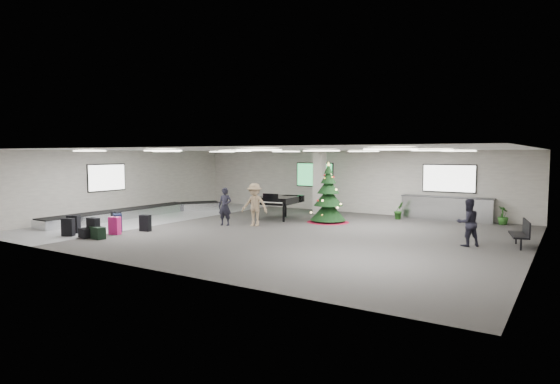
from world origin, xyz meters
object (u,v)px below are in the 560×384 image
Objects in this scene: potted_plant_left at (399,210)px; traveler_a at (225,206)px; christmas_tree at (328,202)px; potted_plant_right at (503,216)px; traveler_b at (255,205)px; pink_suitcase at (115,226)px; traveler_bench at (468,223)px; service_counter at (446,208)px; baggage_carousel at (139,212)px; grand_piano at (278,200)px; bench at (522,232)px.

traveler_a is at bearing -134.51° from potted_plant_left.
christmas_tree is 3.25× the size of potted_plant_left.
christmas_tree is at bearing -153.41° from potted_plant_right.
potted_plant_left is at bearing 38.70° from traveler_b.
pink_suitcase is 0.44× the size of traveler_bench.
baggage_carousel is at bearing -152.33° from service_counter.
grand_piano is at bearing 55.84° from pink_suitcase.
potted_plant_left is at bearing 40.69° from pink_suitcase.
grand_piano reaches higher than baggage_carousel.
grand_piano is 1.49× the size of traveler_bench.
traveler_b is at bearing 43.28° from pink_suitcase.
traveler_b is (1.18, 0.51, 0.10)m from traveler_a.
potted_plant_left is (4.47, 5.23, -0.49)m from traveler_b.
grand_piano is 2.93× the size of potted_plant_right.
traveler_b is 10.63m from potted_plant_right.
traveler_bench reaches higher than potted_plant_left.
christmas_tree is 1.72× the size of traveler_bench.
grand_piano is at bearing 58.96° from traveler_a.
traveler_bench is (8.41, 0.24, -0.12)m from traveler_b.
baggage_carousel is 16.46m from bench.
bench reaches higher than potted_plant_right.
potted_plant_right is (12.02, 10.48, 0.06)m from pink_suitcase.
potted_plant_right is (-1.17, 5.01, -0.11)m from bench.
grand_piano is 10.36m from bench.
potted_plant_right is (9.95, 6.48, -0.41)m from traveler_a.
potted_plant_right is (15.22, 6.57, 0.18)m from baggage_carousel.
service_counter is at bearing 23.90° from grand_piano.
potted_plant_left is at bearing 25.65° from grand_piano.
christmas_tree is at bearing -140.77° from service_counter.
service_counter is at bearing 27.10° from traveler_a.
baggage_carousel is 6.04× the size of traveler_a.
christmas_tree is at bearing 29.57° from traveler_a.
grand_piano is at bearing -53.87° from traveler_bench.
service_counter reaches higher than bench.
baggage_carousel is at bearing -37.39° from traveler_bench.
service_counter is 6.27m from bench.
potted_plant_right is (2.38, -0.16, -0.15)m from service_counter.
traveler_bench is (8.73, -2.06, -0.10)m from grand_piano.
potted_plant_left is 4.37m from potted_plant_right.
traveler_a reaches higher than service_counter.
service_counter is 8.87m from traveler_b.
traveler_a is (-11.12, -1.48, 0.30)m from bench.
bench is 0.95× the size of traveler_bench.
pink_suitcase is 12.42m from potted_plant_left.
service_counter is 7.75m from grand_piano.
traveler_a reaches higher than traveler_bench.
christmas_tree is (5.36, 7.15, 0.59)m from pink_suitcase.
christmas_tree is (-4.28, -3.49, 0.37)m from service_counter.
traveler_a is at bearing -138.73° from service_counter.
traveler_bench is at bearing -19.09° from grand_piano.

